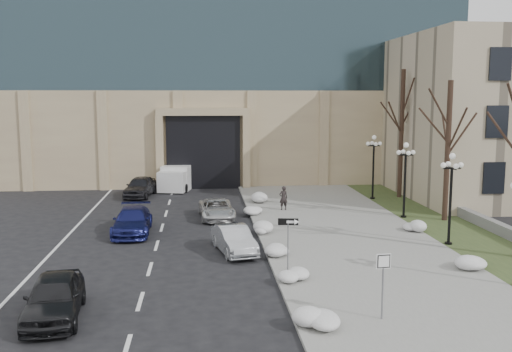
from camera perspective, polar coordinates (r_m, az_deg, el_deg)
The scene contains 26 objects.
sidewalk at distance 30.60m, azimuth 9.23°, elevation -6.31°, with size 9.00×40.00×0.12m, color gray.
curb at distance 29.79m, azimuth 0.77°, elevation -6.58°, with size 0.30×40.00×0.14m, color gray.
grass_strip at distance 32.84m, azimuth 20.32°, elevation -5.74°, with size 4.00×40.00×0.10m, color #324422.
stone_wall at distance 35.40m, azimuth 21.87°, elevation -4.35°, with size 0.50×30.00×0.70m, color slate.
car_a at distance 21.07m, azimuth -19.52°, elevation -11.35°, with size 1.79×4.46×1.52m, color black.
car_b at distance 27.85m, azimuth -2.22°, elevation -6.37°, with size 1.40×4.00×1.32m, color #B5B8BD.
car_c at distance 32.36m, azimuth -12.26°, elevation -4.43°, with size 1.98×4.87×1.41m, color navy.
car_d at distance 35.53m, azimuth -3.94°, elevation -3.31°, with size 2.02×4.39×1.22m, color silver.
car_e at distance 44.01m, azimuth -11.49°, elevation -1.04°, with size 1.82×4.52×1.54m, color #29292E.
pedestrian at distance 37.56m, azimuth 2.76°, elevation -2.21°, with size 0.58×0.38×1.58m, color black.
box_truck at distance 47.54m, azimuth -7.68°, elevation -0.05°, with size 3.31×6.55×1.99m.
one_way_sign at distance 24.33m, azimuth 3.58°, elevation -5.24°, with size 0.91×0.30×2.43m.
keep_sign at distance 19.72m, azimuth 12.60°, elevation -9.36°, with size 0.51×0.11×2.39m.
snow_clump_b at distance 19.21m, azimuth 6.53°, elevation -14.32°, with size 1.10×1.60×0.36m, color silver.
snow_clump_c at distance 23.47m, azimuth 3.49°, elevation -10.07°, with size 1.10×1.60×0.36m, color silver.
snow_clump_d at distance 27.16m, azimuth 1.98°, elevation -7.53°, with size 1.10×1.60×0.36m, color silver.
snow_clump_e at distance 31.62m, azimuth 0.75°, elevation -5.29°, with size 1.10×1.60×0.36m, color silver.
snow_clump_f at distance 36.03m, azimuth -0.10°, elevation -3.63°, with size 1.10×1.60×0.36m, color silver.
snow_clump_g at distance 40.45m, azimuth -0.16°, elevation -2.34°, with size 1.10×1.60×0.36m, color silver.
snow_clump_i at distance 26.98m, azimuth 20.56°, elevation -8.16°, with size 1.10×1.60×0.36m, color silver.
snow_clump_j at distance 32.96m, azimuth 15.47°, elevation -5.03°, with size 1.10×1.60×0.36m, color silver.
lamppost_b at distance 30.21m, azimuth 18.93°, elevation -0.99°, with size 1.18×1.18×4.76m.
lamppost_c at distance 36.17m, azimuth 14.70°, elevation 0.60°, with size 1.18×1.18×4.76m.
lamppost_d at distance 42.28m, azimuth 11.68°, elevation 1.74°, with size 1.18×1.18×4.76m.
tree_mid at distance 35.85m, azimuth 18.70°, elevation 4.28°, with size 3.20×3.20×8.50m.
tree_far at distance 43.24m, azimuth 14.40°, elevation 5.88°, with size 3.20×3.20×9.50m.
Camera 1 is at (-4.16, -14.65, 7.59)m, focal length 40.00 mm.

